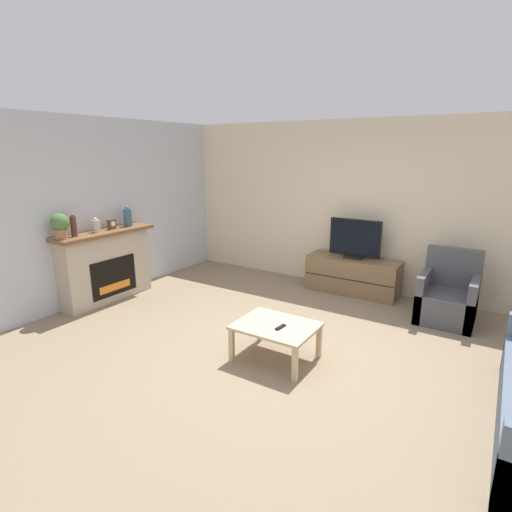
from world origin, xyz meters
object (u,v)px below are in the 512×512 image
mantel_clock (112,224)px  tv (355,240)px  fireplace (106,265)px  mantel_vase_left (74,226)px  mantel_vase_right (128,217)px  potted_plant (60,225)px  armchair (448,298)px  coffee_table (276,329)px  remote (281,327)px  tv_stand (353,275)px  mantel_vase_centre_left (96,226)px

mantel_clock → tv: size_ratio=0.18×
mantel_clock → fireplace: bearing=-96.5°
mantel_vase_left → tv: mantel_vase_left is taller
mantel_vase_left → tv: bearing=42.3°
mantel_vase_right → tv: bearing=31.2°
mantel_clock → tv: 3.73m
potted_plant → armchair: size_ratio=0.36×
mantel_vase_right → coffee_table: bearing=-12.5°
armchair → coffee_table: (-1.41, -2.16, 0.05)m
mantel_vase_left → potted_plant: (0.00, -0.19, 0.04)m
fireplace → potted_plant: potted_plant is taller
coffee_table → tv: bearing=90.5°
mantel_vase_right → remote: (3.14, -0.73, -0.80)m
fireplace → remote: bearing=-4.8°
mantel_vase_right → coffee_table: 3.25m
armchair → mantel_vase_right: bearing=-161.6°
tv_stand → mantel_vase_left: bearing=-137.7°
fireplace → coffee_table: 3.09m
mantel_vase_right → mantel_clock: mantel_vase_right is taller
mantel_vase_left → coffee_table: bearing=4.6°
mantel_vase_left → mantel_vase_right: bearing=90.0°
potted_plant → mantel_vase_left: bearing=90.0°
remote → fireplace: bearing=-178.7°
fireplace → tv: bearing=37.0°
mantel_vase_left → armchair: 5.16m
fireplace → armchair: bearing=23.5°
mantel_vase_centre_left → mantel_vase_right: size_ratio=0.69×
mantel_clock → potted_plant: potted_plant is taller
coffee_table → tv_stand: bearing=90.5°
mantel_vase_left → tv_stand: size_ratio=0.21×
potted_plant → armchair: (4.47, 2.60, -0.96)m
fireplace → armchair: size_ratio=1.64×
tv → coffee_table: size_ratio=0.97×
mantel_vase_centre_left → armchair: (4.47, 2.06, -0.87)m
mantel_clock → tv: mantel_clock is taller
remote → mantel_vase_left: bearing=-170.3°
fireplace → remote: (3.16, -0.26, -0.13)m
mantel_clock → coffee_table: mantel_clock is taller
mantel_vase_centre_left → armchair: 5.00m
mantel_vase_left → tv_stand: mantel_vase_left is taller
armchair → remote: size_ratio=6.12×
mantel_clock → armchair: (4.47, 1.79, -0.85)m
mantel_vase_left → tv: (3.03, 2.76, -0.36)m
coffee_table → remote: (0.08, -0.05, 0.06)m
mantel_vase_left → remote: mantel_vase_left is taller
mantel_vase_centre_left → coffee_table: size_ratio=0.25×
mantel_vase_right → armchair: mantel_vase_right is taller
mantel_vase_centre_left → tv_stand: 3.98m
fireplace → mantel_vase_right: 0.82m
armchair → remote: bearing=-121.1°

